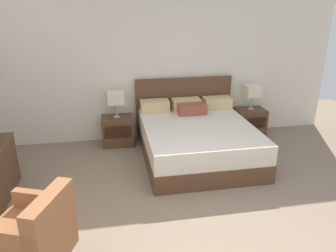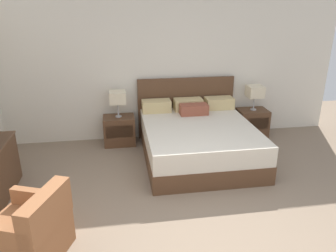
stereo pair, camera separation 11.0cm
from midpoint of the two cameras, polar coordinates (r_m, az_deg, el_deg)
wall_back at (r=5.92m, az=-1.34°, el=10.51°), size 6.67×0.06×2.68m
bed at (r=5.34m, az=5.72°, el=-2.20°), size 1.78×2.02×1.12m
nightstand_left at (r=5.88m, az=-7.94°, el=-0.75°), size 0.55×0.40×0.51m
nightstand_right at (r=6.40m, az=14.89°, el=0.56°), size 0.55×0.40×0.51m
table_lamp_left at (r=5.69m, az=-8.24°, el=4.91°), size 0.28×0.28×0.46m
table_lamp_right at (r=6.23m, az=15.40°, el=5.77°), size 0.28×0.28×0.46m
armchair_by_window at (r=3.61m, az=-22.23°, el=-16.91°), size 0.89×0.89×0.76m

